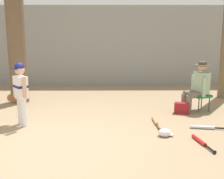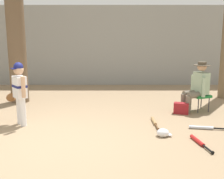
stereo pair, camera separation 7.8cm
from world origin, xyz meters
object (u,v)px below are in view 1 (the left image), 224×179
at_px(tree_near_player, 15,23).
at_px(handbag_beside_stool, 182,108).
at_px(bat_wood_tan, 155,122).
at_px(bat_red_barrel, 201,141).
at_px(batting_helmet_white, 165,133).
at_px(young_ballplayer, 20,90).
at_px(bat_aluminum_silver, 205,127).
at_px(folding_stool, 201,96).
at_px(seated_spectator, 198,85).

relative_size(tree_near_player, handbag_beside_stool, 14.60).
distance_m(bat_wood_tan, bat_red_barrel, 1.26).
bearing_deg(tree_near_player, batting_helmet_white, -37.43).
height_order(bat_wood_tan, bat_red_barrel, same).
bearing_deg(handbag_beside_stool, young_ballplayer, -166.93).
relative_size(bat_aluminum_silver, batting_helmet_white, 2.84).
xyz_separation_m(bat_wood_tan, bat_red_barrel, (0.61, -1.11, 0.00)).
height_order(young_ballplayer, bat_wood_tan, young_ballplayer).
height_order(folding_stool, bat_wood_tan, folding_stool).
bearing_deg(bat_red_barrel, bat_wood_tan, 118.89).
relative_size(folding_stool, batting_helmet_white, 1.85).
relative_size(handbag_beside_stool, bat_red_barrel, 0.46).
bearing_deg(folding_stool, bat_aluminum_silver, -102.98).
bearing_deg(bat_red_barrel, tree_near_player, 143.28).
xyz_separation_m(tree_near_player, folding_stool, (4.69, -0.93, -1.77)).
bearing_deg(seated_spectator, tree_near_player, 168.14).
relative_size(tree_near_player, bat_aluminum_silver, 6.36).
relative_size(seated_spectator, bat_red_barrel, 1.61).
distance_m(young_ballplayer, bat_wood_tan, 2.87).
bearing_deg(folding_stool, seated_spectator, -161.20).
xyz_separation_m(bat_aluminum_silver, batting_helmet_white, (-0.89, -0.38, 0.03)).
height_order(tree_near_player, batting_helmet_white, tree_near_player).
height_order(seated_spectator, bat_red_barrel, seated_spectator).
xyz_separation_m(seated_spectator, batting_helmet_white, (-1.11, -1.70, -0.57)).
relative_size(tree_near_player, bat_red_barrel, 6.64).
xyz_separation_m(handbag_beside_stool, bat_red_barrel, (-0.13, -1.84, -0.10)).
bearing_deg(bat_red_barrel, handbag_beside_stool, 85.93).
height_order(folding_stool, seated_spectator, seated_spectator).
xyz_separation_m(folding_stool, seated_spectator, (-0.09, -0.03, 0.28)).
distance_m(tree_near_player, bat_red_barrel, 5.47).
bearing_deg(young_ballplayer, bat_red_barrel, -16.74).
height_order(young_ballplayer, folding_stool, young_ballplayer).
bearing_deg(seated_spectator, bat_red_barrel, -104.95).
distance_m(young_ballplayer, handbag_beside_stool, 3.67).
bearing_deg(batting_helmet_white, bat_red_barrel, -31.92).
bearing_deg(batting_helmet_white, folding_stool, 55.33).
height_order(young_ballplayer, bat_red_barrel, young_ballplayer).
relative_size(folding_stool, seated_spectator, 0.42).
bearing_deg(young_ballplayer, handbag_beside_stool, 13.07).
bearing_deg(bat_wood_tan, seated_spectator, 39.25).
distance_m(bat_wood_tan, bat_aluminum_silver, 1.01).
xyz_separation_m(seated_spectator, bat_wood_tan, (-1.16, -0.95, -0.61)).
distance_m(tree_near_player, folding_stool, 5.10).
bearing_deg(young_ballplayer, seated_spectator, 14.69).
xyz_separation_m(young_ballplayer, bat_aluminum_silver, (3.72, -0.29, -0.71)).
height_order(seated_spectator, handbag_beside_stool, seated_spectator).
height_order(bat_red_barrel, bat_aluminum_silver, same).
bearing_deg(seated_spectator, batting_helmet_white, -123.01).
bearing_deg(young_ballplayer, folding_stool, 14.79).
bearing_deg(folding_stool, handbag_beside_stool, -154.20).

